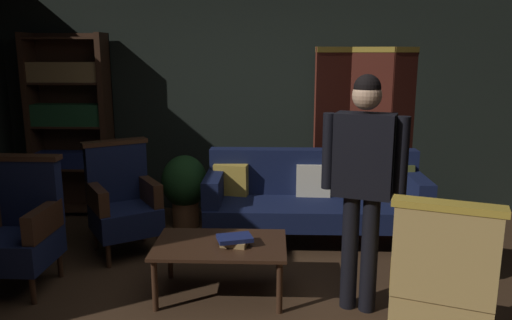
{
  "coord_description": "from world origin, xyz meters",
  "views": [
    {
      "loc": [
        0.15,
        -3.3,
        1.85
      ],
      "look_at": [
        0.0,
        0.8,
        0.95
      ],
      "focal_mm": 34.86,
      "sensor_mm": 36.0,
      "label": 1
    }
  ],
  "objects": [
    {
      "name": "potted_plant",
      "position": [
        -0.8,
        1.78,
        0.45
      ],
      "size": [
        0.49,
        0.49,
        0.78
      ],
      "color": "brown",
      "rests_on": "ground_plane"
    },
    {
      "name": "ground_plane",
      "position": [
        0.0,
        0.0,
        0.0
      ],
      "size": [
        10.0,
        10.0,
        0.0
      ],
      "primitive_type": "plane",
      "color": "#3D2819"
    },
    {
      "name": "armchair_wing_right",
      "position": [
        -1.25,
        1.07,
        0.49
      ],
      "size": [
        0.8,
        0.8,
        1.04
      ],
      "color": "#382114",
      "rests_on": "ground_plane"
    },
    {
      "name": "armchair_wing_left",
      "position": [
        -1.86,
        0.34,
        0.49
      ],
      "size": [
        0.6,
        0.59,
        1.04
      ],
      "color": "#382114",
      "rests_on": "ground_plane"
    },
    {
      "name": "bookshelf",
      "position": [
        -2.15,
        2.19,
        1.09
      ],
      "size": [
        0.9,
        0.32,
        2.05
      ],
      "color": "#382114",
      "rests_on": "ground_plane"
    },
    {
      "name": "folding_screen",
      "position": [
        1.23,
        2.31,
        0.99
      ],
      "size": [
        1.28,
        0.36,
        1.9
      ],
      "color": "#5B2319",
      "rests_on": "ground_plane"
    },
    {
      "name": "book_tan_leather",
      "position": [
        -0.14,
        0.21,
        0.44
      ],
      "size": [
        0.22,
        0.19,
        0.04
      ],
      "primitive_type": "cube",
      "rotation": [
        0.0,
        0.0,
        -0.21
      ],
      "color": "#9E7A47",
      "rests_on": "coffee_table"
    },
    {
      "name": "book_navy_cloth",
      "position": [
        -0.14,
        0.21,
        0.48
      ],
      "size": [
        0.29,
        0.24,
        0.03
      ],
      "primitive_type": "cube",
      "rotation": [
        0.0,
        0.0,
        0.29
      ],
      "color": "navy",
      "rests_on": "book_tan_leather"
    },
    {
      "name": "standing_figure",
      "position": [
        0.77,
        0.07,
        1.03
      ],
      "size": [
        0.56,
        0.33,
        1.7
      ],
      "color": "black",
      "rests_on": "ground_plane"
    },
    {
      "name": "velvet_couch",
      "position": [
        0.55,
        1.45,
        0.45
      ],
      "size": [
        2.12,
        0.78,
        0.88
      ],
      "color": "#382114",
      "rests_on": "ground_plane"
    },
    {
      "name": "back_wall",
      "position": [
        0.0,
        2.45,
        1.4
      ],
      "size": [
        7.2,
        0.1,
        2.8
      ],
      "primitive_type": "cube",
      "color": "black",
      "rests_on": "ground_plane"
    },
    {
      "name": "armchair_gilt_accent",
      "position": [
        1.16,
        -0.51,
        0.49
      ],
      "size": [
        0.74,
        0.74,
        1.04
      ],
      "color": "gold",
      "rests_on": "ground_plane"
    },
    {
      "name": "coffee_table",
      "position": [
        -0.25,
        0.25,
        0.37
      ],
      "size": [
        1.0,
        0.64,
        0.42
      ],
      "color": "#382114",
      "rests_on": "ground_plane"
    }
  ]
}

